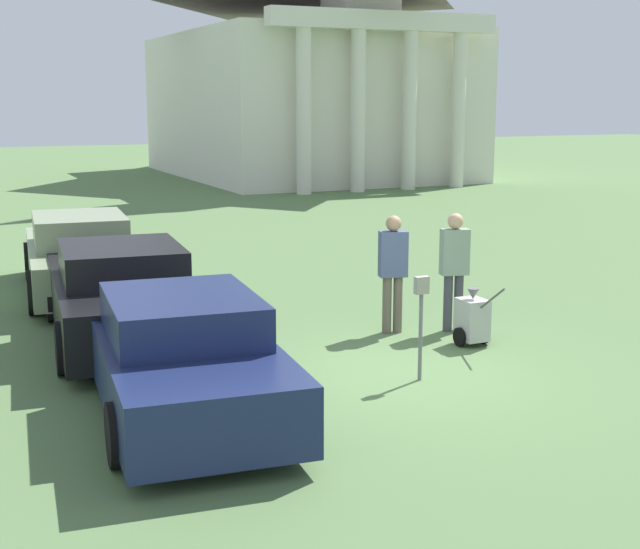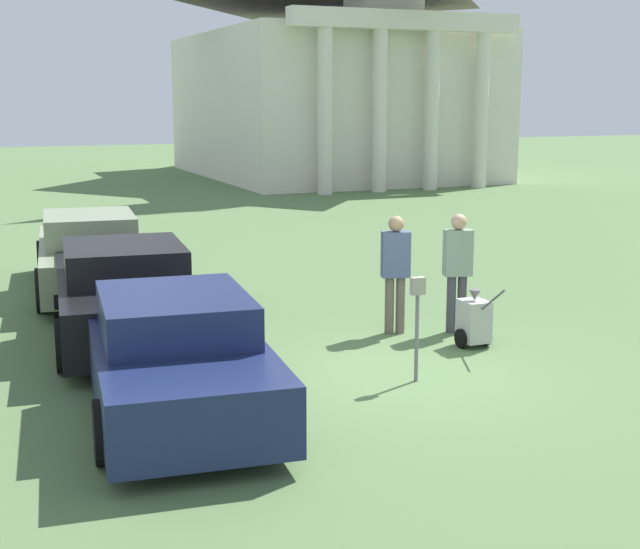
% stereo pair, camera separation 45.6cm
% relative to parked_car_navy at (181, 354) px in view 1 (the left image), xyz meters
% --- Properties ---
extents(ground_plane, '(120.00, 120.00, 0.00)m').
position_rel_parked_car_navy_xyz_m(ground_plane, '(2.90, 0.10, -0.65)').
color(ground_plane, '#517042').
extents(parked_car_navy, '(2.30, 4.98, 1.38)m').
position_rel_parked_car_navy_xyz_m(parked_car_navy, '(0.00, 0.00, 0.00)').
color(parked_car_navy, '#19234C').
rests_on(parked_car_navy, ground_plane).
extents(parked_car_black, '(2.37, 4.93, 1.46)m').
position_rel_parked_car_navy_xyz_m(parked_car_black, '(0.00, 3.23, 0.04)').
color(parked_car_black, black).
rests_on(parked_car_black, ground_plane).
extents(parked_car_sage, '(2.28, 5.06, 1.47)m').
position_rel_parked_car_navy_xyz_m(parked_car_sage, '(-0.00, 6.84, 0.04)').
color(parked_car_sage, gray).
rests_on(parked_car_sage, ground_plane).
extents(parking_meter, '(0.18, 0.09, 1.35)m').
position_rel_parked_car_navy_xyz_m(parking_meter, '(3.05, -0.23, 0.29)').
color(parking_meter, slate).
rests_on(parking_meter, ground_plane).
extents(person_worker, '(0.46, 0.32, 1.81)m').
position_rel_parked_car_navy_xyz_m(person_worker, '(3.86, 1.99, 0.39)').
color(person_worker, '#665B4C').
rests_on(person_worker, ground_plane).
extents(person_supervisor, '(0.46, 0.31, 1.83)m').
position_rel_parked_car_navy_xyz_m(person_supervisor, '(4.76, 1.69, 0.41)').
color(person_supervisor, '#3F3F47').
rests_on(person_supervisor, ground_plane).
extents(equipment_cart, '(0.47, 0.99, 1.00)m').
position_rel_parked_car_navy_xyz_m(equipment_cart, '(4.58, 0.88, -0.26)').
color(equipment_cart, '#B2B2AD').
rests_on(equipment_cart, ground_plane).
extents(church, '(11.41, 15.67, 21.65)m').
position_rel_parked_car_navy_xyz_m(church, '(13.91, 28.53, 4.98)').
color(church, silver).
rests_on(church, ground_plane).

